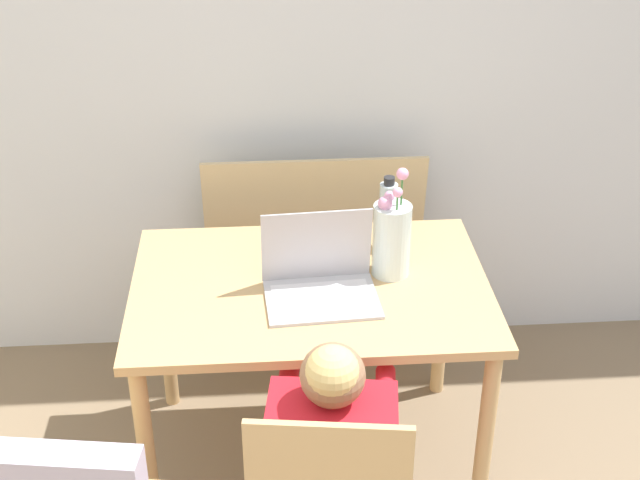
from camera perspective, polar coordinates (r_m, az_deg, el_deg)
The scene contains 7 objects.
wall_back at distance 3.20m, azimuth -1.01°, elevation 12.77°, with size 6.40×0.05×2.50m.
dining_table at distance 2.79m, azimuth -0.62°, elevation -4.38°, with size 1.10×0.76×0.71m.
person_seated at distance 2.35m, azimuth 0.84°, elevation -13.00°, with size 0.37×0.46×0.94m.
laptop at distance 2.66m, azimuth -0.05°, elevation -2.35°, with size 0.35×0.27×0.25m.
flower_vase at distance 2.73m, azimuth 4.60°, elevation 0.18°, with size 0.12×0.12×0.36m.
water_bottle at distance 2.88m, azimuth 4.36°, elevation 1.59°, with size 0.06×0.06×0.26m.
cardboard_panel at distance 3.42m, azimuth -0.36°, elevation -1.06°, with size 0.82×0.14×0.87m.
Camera 1 is at (-0.16, -0.83, 2.17)m, focal length 50.00 mm.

